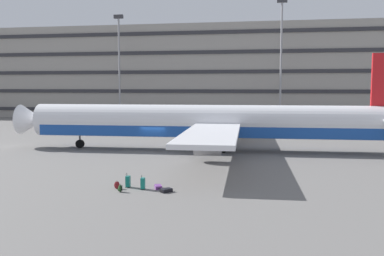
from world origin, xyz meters
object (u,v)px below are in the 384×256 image
object	(u,v)px
airliner	(213,123)
backpack_small	(120,188)
suitcase_silver	(128,181)
suitcase_large	(166,190)
backpack_orange	(117,185)
suitcase_scuffed	(143,183)
suitcase_navy	(158,187)

from	to	relation	value
airliner	backpack_small	size ratio (longest dim) A/B	82.20
airliner	suitcase_silver	bearing A→B (deg)	-101.91
suitcase_silver	backpack_small	bearing A→B (deg)	-94.59
suitcase_large	backpack_small	xyz separation A→B (m)	(-2.86, -0.48, 0.11)
backpack_orange	suitcase_scuffed	bearing A→B (deg)	5.76
backpack_orange	suitcase_navy	bearing A→B (deg)	11.33
suitcase_navy	airliner	bearing A→B (deg)	84.86
suitcase_scuffed	backpack_orange	distance (m)	1.71
suitcase_navy	suitcase_large	xyz separation A→B (m)	(0.71, -0.78, -0.00)
suitcase_silver	airliner	bearing A→B (deg)	78.09
suitcase_scuffed	backpack_small	bearing A→B (deg)	-143.57
suitcase_scuffed	backpack_small	world-z (taller)	suitcase_scuffed
suitcase_large	backpack_small	distance (m)	2.90
airliner	backpack_orange	size ratio (longest dim) A/B	79.63
airliner	suitcase_navy	size ratio (longest dim) A/B	51.09
backpack_orange	backpack_small	world-z (taller)	backpack_orange
airliner	suitcase_scuffed	distance (m)	17.63
backpack_small	airliner	bearing A→B (deg)	78.59
suitcase_navy	backpack_orange	distance (m)	2.67
suitcase_large	suitcase_silver	bearing A→B (deg)	164.01
backpack_orange	backpack_small	distance (m)	0.87
airliner	suitcase_large	bearing A→B (deg)	-92.62
airliner	backpack_small	distance (m)	18.75
suitcase_scuffed	backpack_small	size ratio (longest dim) A/B	1.74
suitcase_navy	suitcase_silver	bearing A→B (deg)	179.74
suitcase_large	airliner	bearing A→B (deg)	87.38
suitcase_scuffed	suitcase_large	size ratio (longest dim) A/B	1.09
suitcase_large	backpack_small	bearing A→B (deg)	-170.53
airliner	suitcase_navy	bearing A→B (deg)	-95.14
backpack_orange	backpack_small	xyz separation A→B (m)	(0.47, -0.73, -0.01)
airliner	suitcase_scuffed	world-z (taller)	airliner
airliner	suitcase_scuffed	size ratio (longest dim) A/B	47.12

